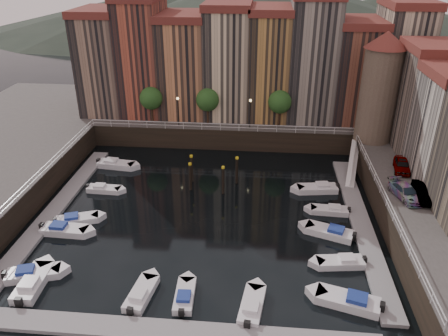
# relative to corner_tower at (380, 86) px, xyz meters

# --- Properties ---
(ground) EXTENTS (200.00, 200.00, 0.00)m
(ground) POSITION_rel_corner_tower_xyz_m (-20.00, -14.50, -10.19)
(ground) COLOR black
(ground) RESTS_ON ground
(quay_far) EXTENTS (80.00, 20.00, 3.00)m
(quay_far) POSITION_rel_corner_tower_xyz_m (-20.00, 11.50, -8.69)
(quay_far) COLOR black
(quay_far) RESTS_ON ground
(dock_left) EXTENTS (2.00, 28.00, 0.35)m
(dock_left) POSITION_rel_corner_tower_xyz_m (-36.20, -15.50, -10.02)
(dock_left) COLOR gray
(dock_left) RESTS_ON ground
(dock_right) EXTENTS (2.00, 28.00, 0.35)m
(dock_right) POSITION_rel_corner_tower_xyz_m (-3.80, -15.50, -10.02)
(dock_right) COLOR gray
(dock_right) RESTS_ON ground
(dock_near) EXTENTS (30.00, 2.00, 0.35)m
(dock_near) POSITION_rel_corner_tower_xyz_m (-20.00, -31.50, -10.02)
(dock_near) COLOR gray
(dock_near) RESTS_ON ground
(mountains) EXTENTS (145.00, 100.00, 18.00)m
(mountains) POSITION_rel_corner_tower_xyz_m (-18.28, 95.50, -2.28)
(mountains) COLOR #2D382D
(mountains) RESTS_ON ground
(far_terrace) EXTENTS (48.70, 10.30, 17.50)m
(far_terrace) POSITION_rel_corner_tower_xyz_m (-16.69, 9.00, 0.76)
(far_terrace) COLOR #876A56
(far_terrace) RESTS_ON quay_far
(corner_tower) EXTENTS (5.20, 5.20, 13.80)m
(corner_tower) POSITION_rel_corner_tower_xyz_m (0.00, 0.00, 0.00)
(corner_tower) COLOR #6B5B4C
(corner_tower) RESTS_ON quay_right
(promenade_trees) EXTENTS (21.20, 3.20, 5.20)m
(promenade_trees) POSITION_rel_corner_tower_xyz_m (-21.33, 3.70, -3.61)
(promenade_trees) COLOR black
(promenade_trees) RESTS_ON quay_far
(street_lamps) EXTENTS (10.36, 0.36, 4.18)m
(street_lamps) POSITION_rel_corner_tower_xyz_m (-21.00, 2.70, -4.30)
(street_lamps) COLOR black
(street_lamps) RESTS_ON quay_far
(railings) EXTENTS (36.08, 34.04, 0.52)m
(railings) POSITION_rel_corner_tower_xyz_m (-20.00, -9.62, -6.41)
(railings) COLOR white
(railings) RESTS_ON ground
(gangway) EXTENTS (2.78, 8.32, 3.73)m
(gangway) POSITION_rel_corner_tower_xyz_m (-2.90, -4.50, -8.28)
(gangway) COLOR white
(gangway) RESTS_ON ground
(mooring_pilings) EXTENTS (5.80, 2.98, 3.78)m
(mooring_pilings) POSITION_rel_corner_tower_xyz_m (-20.10, -9.16, -8.54)
(mooring_pilings) COLOR black
(mooring_pilings) RESTS_ON ground
(boat_left_0) EXTENTS (4.84, 2.92, 1.08)m
(boat_left_0) POSITION_rel_corner_tower_xyz_m (-33.44, -26.51, -9.83)
(boat_left_0) COLOR silver
(boat_left_0) RESTS_ON ground
(boat_left_1) EXTENTS (4.92, 1.93, 1.12)m
(boat_left_1) POSITION_rel_corner_tower_xyz_m (-33.46, -19.96, -9.82)
(boat_left_1) COLOR silver
(boat_left_1) RESTS_ON ground
(boat_left_2) EXTENTS (4.54, 2.99, 1.02)m
(boat_left_2) POSITION_rel_corner_tower_xyz_m (-32.99, -17.99, -9.85)
(boat_left_2) COLOR silver
(boat_left_2) RESTS_ON ground
(boat_left_3) EXTENTS (4.12, 1.63, 0.94)m
(boat_left_3) POSITION_rel_corner_tower_xyz_m (-32.42, -11.44, -9.88)
(boat_left_3) COLOR silver
(boat_left_3) RESTS_ON ground
(boat_left_4) EXTENTS (5.14, 2.36, 1.16)m
(boat_left_4) POSITION_rel_corner_tower_xyz_m (-33.01, -5.07, -9.80)
(boat_left_4) COLOR silver
(boat_left_4) RESTS_ON ground
(boat_right_0) EXTENTS (5.38, 3.21, 1.20)m
(boat_right_0) POSITION_rel_corner_tower_xyz_m (-6.86, -27.39, -9.79)
(boat_right_0) COLOR silver
(boat_right_0) RESTS_ON ground
(boat_right_1) EXTENTS (4.52, 2.14, 1.02)m
(boat_right_1) POSITION_rel_corner_tower_xyz_m (-6.76, -22.49, -9.85)
(boat_right_1) COLOR silver
(boat_right_1) RESTS_ON ground
(boat_right_2) EXTENTS (4.99, 3.26, 1.12)m
(boat_right_2) POSITION_rel_corner_tower_xyz_m (-7.15, -17.92, -9.82)
(boat_right_2) COLOR silver
(boat_right_2) RESTS_ON ground
(boat_right_3) EXTENTS (4.19, 1.70, 0.95)m
(boat_right_3) POSITION_rel_corner_tower_xyz_m (-6.66, -13.73, -9.87)
(boat_right_3) COLOR silver
(boat_right_3) RESTS_ON ground
(boat_right_4) EXTENTS (4.98, 2.38, 1.12)m
(boat_right_4) POSITION_rel_corner_tower_xyz_m (-7.49, -9.12, -9.82)
(boat_right_4) COLOR silver
(boat_right_4) RESTS_ON ground
(boat_near_0) EXTENTS (2.06, 5.15, 1.17)m
(boat_near_0) POSITION_rel_corner_tower_xyz_m (-32.79, -27.72, -9.80)
(boat_near_0) COLOR silver
(boat_near_0) RESTS_ON ground
(boat_near_1) EXTENTS (2.17, 4.55, 1.02)m
(boat_near_1) POSITION_rel_corner_tower_xyz_m (-23.49, -28.11, -9.85)
(boat_near_1) COLOR silver
(boat_near_1) RESTS_ON ground
(boat_near_2) EXTENTS (1.70, 4.19, 0.95)m
(boat_near_2) POSITION_rel_corner_tower_xyz_m (-19.94, -27.99, -9.87)
(boat_near_2) COLOR silver
(boat_near_2) RESTS_ON ground
(boat_near_3) EXTENTS (2.21, 4.66, 1.05)m
(boat_near_3) POSITION_rel_corner_tower_xyz_m (-14.52, -28.61, -9.84)
(boat_near_3) COLOR silver
(boat_near_3) RESTS_ON ground
(car_a) EXTENTS (2.30, 4.29, 1.39)m
(car_a) POSITION_rel_corner_tower_xyz_m (1.42, -9.02, -6.50)
(car_a) COLOR gray
(car_a) RESTS_ON quay_right
(car_b) EXTENTS (2.01, 4.49, 1.43)m
(car_b) POSITION_rel_corner_tower_xyz_m (1.80, -15.20, -6.48)
(car_b) COLOR gray
(car_b) RESTS_ON quay_right
(car_c) EXTENTS (3.10, 4.88, 1.32)m
(car_c) POSITION_rel_corner_tower_xyz_m (0.18, -15.17, -6.54)
(car_c) COLOR gray
(car_c) RESTS_ON quay_right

